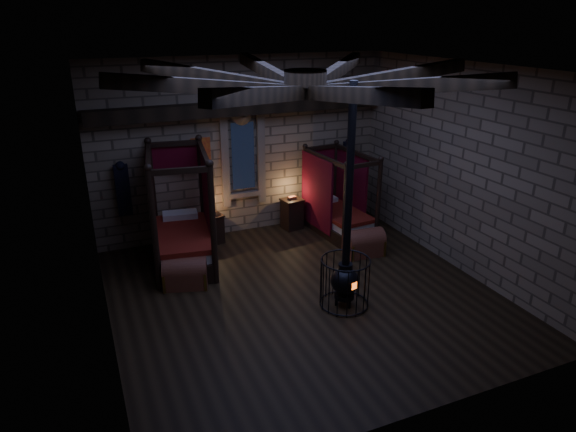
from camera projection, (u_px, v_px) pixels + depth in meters
name	position (u px, v px, depth m)	size (l,w,h in m)	color
room	(303.00, 96.00, 8.57)	(7.02, 7.02, 4.29)	black
bed_left	(183.00, 235.00, 11.03)	(1.55, 2.47, 2.42)	black
bed_right	(337.00, 213.00, 12.53)	(1.16, 1.99, 2.00)	black
trunk_left	(185.00, 273.00, 10.07)	(0.96, 0.75, 0.62)	brown
trunk_right	(364.00, 243.00, 11.41)	(0.88, 0.59, 0.62)	brown
nightstand_left	(213.00, 228.00, 11.99)	(0.51, 0.50, 0.85)	black
nightstand_right	(292.00, 213.00, 12.79)	(0.55, 0.53, 0.84)	black
stove	(345.00, 277.00, 9.29)	(0.91, 0.91, 4.05)	black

